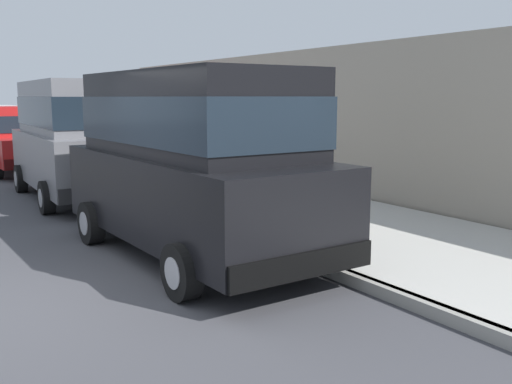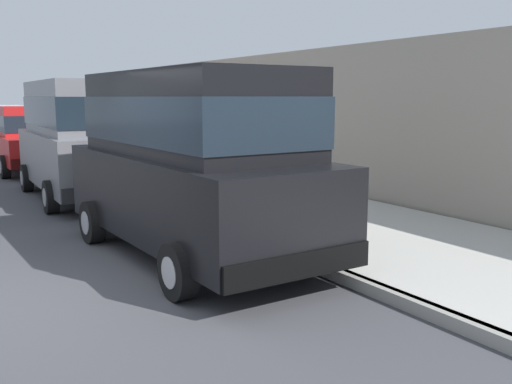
# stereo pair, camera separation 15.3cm
# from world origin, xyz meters

# --- Properties ---
(ground_plane) EXTENTS (80.00, 80.00, 0.00)m
(ground_plane) POSITION_xyz_m (0.00, 0.00, 0.00)
(ground_plane) COLOR #424247
(curb) EXTENTS (0.16, 64.00, 0.14)m
(curb) POSITION_xyz_m (3.20, 0.00, 0.07)
(curb) COLOR gray
(curb) RESTS_ON ground
(sidewalk) EXTENTS (3.60, 64.00, 0.14)m
(sidewalk) POSITION_xyz_m (5.00, 0.00, 0.07)
(sidewalk) COLOR #B7B5AD
(sidewalk) RESTS_ON ground
(car_black_van) EXTENTS (2.23, 4.95, 2.52)m
(car_black_van) POSITION_xyz_m (2.19, 0.73, 1.39)
(car_black_van) COLOR black
(car_black_van) RESTS_ON ground
(car_grey_van) EXTENTS (2.26, 4.97, 2.52)m
(car_grey_van) POSITION_xyz_m (2.17, 6.28, 1.39)
(car_grey_van) COLOR slate
(car_grey_van) RESTS_ON ground
(car_red_sedan) EXTENTS (2.08, 4.62, 1.92)m
(car_red_sedan) POSITION_xyz_m (2.08, 11.79, 0.98)
(car_red_sedan) COLOR red
(car_red_sedan) RESTS_ON ground
(car_white_hatchback) EXTENTS (2.01, 3.83, 1.88)m
(car_white_hatchback) POSITION_xyz_m (2.12, 17.13, 0.98)
(car_white_hatchback) COLOR white
(car_white_hatchback) RESTS_ON ground
(dog_tan) EXTENTS (0.40, 0.71, 0.49)m
(dog_tan) POSITION_xyz_m (4.40, 0.30, 0.43)
(dog_tan) COLOR tan
(dog_tan) RESTS_ON sidewalk
(building_facade) EXTENTS (0.50, 20.00, 3.25)m
(building_facade) POSITION_xyz_m (7.10, 4.33, 1.62)
(building_facade) COLOR #9E9384
(building_facade) RESTS_ON ground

